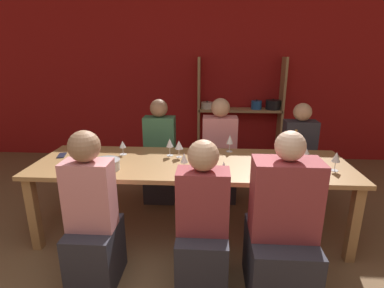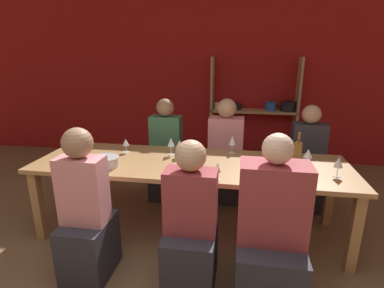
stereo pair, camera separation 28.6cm
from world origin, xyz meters
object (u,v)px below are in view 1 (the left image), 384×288
wine_glass_red_a (305,150)px  person_far_c (297,166)px  person_near_c (281,239)px  wine_bottle_green (294,147)px  wine_glass_white_c (336,158)px  wine_glass_red_e (197,154)px  person_near_b (93,228)px  cell_phone (62,155)px  wine_glass_white_b (184,158)px  wine_glass_empty_a (123,145)px  person_near_a (202,235)px  shelf_unit (240,123)px  wine_glass_red_c (170,143)px  wine_glass_red_b (230,140)px  wine_glass_red_d (179,145)px  person_far_b (161,162)px  mixing_bowl (106,164)px  dining_table (191,169)px  wine_glass_white_a (224,167)px  person_far_a (219,161)px

wine_glass_red_a → person_far_c: size_ratio=0.13×
person_near_c → person_far_c: (0.52, 1.52, -0.01)m
wine_bottle_green → wine_glass_white_c: (0.27, -0.32, 0.01)m
wine_glass_red_a → wine_glass_white_c: bearing=-47.6°
person_far_c → wine_glass_red_e: bearing=35.9°
wine_glass_red_e → person_near_b: size_ratio=0.13×
wine_glass_white_c → cell_phone: (-2.60, 0.24, -0.12)m
wine_glass_red_a → wine_glass_white_b: bearing=-164.9°
wine_glass_empty_a → person_near_a: (0.84, -0.91, -0.41)m
shelf_unit → wine_glass_red_c: (-0.88, -1.97, 0.23)m
wine_glass_red_b → wine_glass_empty_a: bearing=-171.3°
wine_glass_white_b → wine_glass_red_d: wine_glass_red_d is taller
wine_glass_red_b → wine_glass_red_c: wine_glass_red_b is taller
person_near_a → person_far_b: person_far_b is taller
wine_glass_red_d → wine_bottle_green: bearing=2.3°
wine_glass_red_a → person_far_c: 0.80m
mixing_bowl → wine_glass_red_c: wine_glass_red_c is taller
wine_glass_red_b → person_near_c: 1.23m
cell_phone → person_near_b: 1.08m
dining_table → cell_phone: 1.33m
wine_glass_white_c → person_far_b: person_far_b is taller
person_near_b → person_near_c: 1.40m
dining_table → wine_glass_white_b: wine_glass_white_b is taller
wine_glass_red_e → wine_glass_white_a: bearing=-50.2°
wine_glass_white_a → wine_glass_white_c: (0.99, 0.23, 0.02)m
wine_glass_red_b → person_near_c: size_ratio=0.15×
shelf_unit → wine_bottle_green: bearing=-80.0°
wine_glass_red_c → cell_phone: (-1.09, -0.08, -0.12)m
dining_table → wine_glass_white_c: 1.30m
wine_glass_red_d → cell_phone: (-1.19, -0.03, -0.12)m
wine_glass_red_c → wine_glass_red_e: size_ratio=1.11×
wine_bottle_green → cell_phone: 2.33m
shelf_unit → wine_glass_red_d: (-0.79, -2.01, 0.22)m
wine_glass_red_b → person_far_b: size_ratio=0.15×
wine_bottle_green → wine_glass_white_b: 1.12m
wine_glass_red_c → cell_phone: 1.10m
wine_glass_empty_a → wine_glass_red_d: (0.58, -0.04, 0.02)m
wine_bottle_green → person_far_a: (-0.71, 0.64, -0.40)m
shelf_unit → person_near_c: (0.04, -2.92, -0.19)m
person_far_a → person_far_b: 0.72m
person_far_c → person_far_b: bearing=0.5°
wine_glass_white_a → wine_glass_empty_a: 1.14m
dining_table → wine_glass_red_d: wine_glass_red_d is taller
wine_glass_white_a → person_far_a: bearing=90.0°
wine_glass_white_a → wine_bottle_green: bearing=37.7°
person_near_b → person_near_c: bearing=-1.4°
wine_glass_red_c → person_far_b: size_ratio=0.15×
wine_glass_red_a → person_near_a: size_ratio=0.14×
cell_phone → person_near_b: person_near_b is taller
wine_bottle_green → wine_glass_white_b: size_ratio=1.70×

